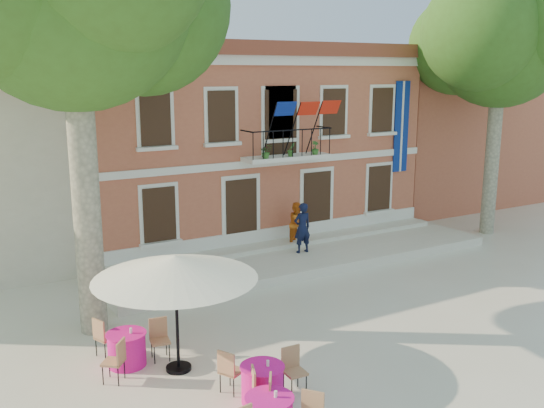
% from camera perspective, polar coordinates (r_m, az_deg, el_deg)
% --- Properties ---
extents(ground, '(90.00, 90.00, 0.00)m').
position_cam_1_polar(ground, '(16.73, 5.39, -10.42)').
color(ground, beige).
rests_on(ground, ground).
extents(main_building, '(13.50, 9.59, 7.50)m').
position_cam_1_polar(main_building, '(25.21, -3.88, 6.23)').
color(main_building, '#BF6245').
rests_on(main_building, ground).
extents(neighbor_east, '(9.40, 9.40, 6.40)m').
position_cam_1_polar(neighbor_east, '(33.06, 14.45, 6.34)').
color(neighbor_east, '#BF6245').
rests_on(neighbor_east, ground).
extents(terrace, '(14.00, 3.40, 0.30)m').
position_cam_1_polar(terrace, '(21.16, 2.96, -5.01)').
color(terrace, silver).
rests_on(terrace, ground).
extents(plane_tree_east, '(5.25, 5.25, 10.30)m').
position_cam_1_polar(plane_tree_east, '(25.61, 20.77, 14.18)').
color(plane_tree_east, '#A59E84').
rests_on(plane_tree_east, ground).
extents(patio_umbrella, '(3.55, 3.55, 2.64)m').
position_cam_1_polar(patio_umbrella, '(13.15, -9.11, -5.92)').
color(patio_umbrella, black).
rests_on(patio_umbrella, ground).
extents(pedestrian_navy, '(0.65, 0.43, 1.76)m').
position_cam_1_polar(pedestrian_navy, '(20.95, 2.87, -2.26)').
color(pedestrian_navy, black).
rests_on(pedestrian_navy, terrace).
extents(pedestrian_orange, '(0.97, 0.94, 1.58)m').
position_cam_1_polar(pedestrian_orange, '(21.88, 2.40, -1.87)').
color(pedestrian_orange, orange).
rests_on(pedestrian_orange, terrace).
extents(cafe_table_0, '(1.65, 1.87, 0.95)m').
position_cam_1_polar(cafe_table_0, '(12.54, -0.92, -16.40)').
color(cafe_table_0, '#DF1596').
rests_on(cafe_table_0, ground).
extents(cafe_table_3, '(1.74, 1.85, 0.95)m').
position_cam_1_polar(cafe_table_3, '(14.29, -13.51, -12.99)').
color(cafe_table_3, '#DF1596').
rests_on(cafe_table_3, ground).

